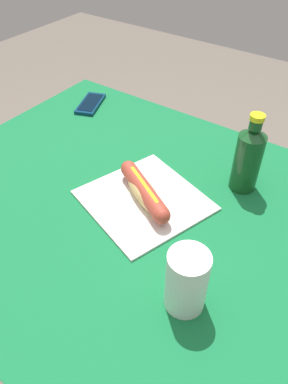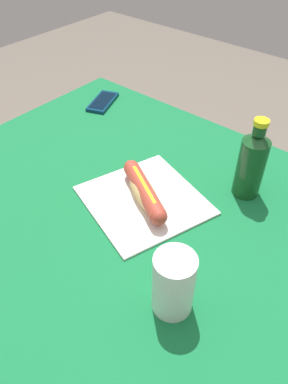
# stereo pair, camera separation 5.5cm
# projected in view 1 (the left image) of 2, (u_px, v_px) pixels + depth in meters

# --- Properties ---
(ground_plane) EXTENTS (6.00, 6.00, 0.00)m
(ground_plane) POSITION_uv_depth(u_px,v_px,m) (128.00, 345.00, 1.43)
(ground_plane) COLOR #6B6056
(ground_plane) RESTS_ON ground
(dining_table) EXTENTS (1.02, 0.89, 0.78)m
(dining_table) POSITION_uv_depth(u_px,v_px,m) (121.00, 238.00, 1.01)
(dining_table) COLOR brown
(dining_table) RESTS_ON ground
(paper_wrapper) EXTENTS (0.34, 0.33, 0.01)m
(paper_wrapper) POSITION_uv_depth(u_px,v_px,m) (144.00, 200.00, 0.90)
(paper_wrapper) COLOR silver
(paper_wrapper) RESTS_ON dining_table
(hot_dog) EXTENTS (0.20, 0.13, 0.05)m
(hot_dog) POSITION_uv_depth(u_px,v_px,m) (144.00, 191.00, 0.88)
(hot_dog) COLOR #DBB26B
(hot_dog) RESTS_ON paper_wrapper
(cell_phone) EXTENTS (0.11, 0.15, 0.01)m
(cell_phone) POSITION_uv_depth(u_px,v_px,m) (91.00, 104.00, 1.25)
(cell_phone) COLOR #0A2D4C
(cell_phone) RESTS_ON dining_table
(soda_bottle) EXTENTS (0.07, 0.07, 0.21)m
(soda_bottle) POSITION_uv_depth(u_px,v_px,m) (248.00, 158.00, 0.88)
(soda_bottle) COLOR #14471E
(soda_bottle) RESTS_ON dining_table
(drinking_cup) EXTENTS (0.08, 0.08, 0.13)m
(drinking_cup) POSITION_uv_depth(u_px,v_px,m) (187.00, 281.00, 0.65)
(drinking_cup) COLOR white
(drinking_cup) RESTS_ON dining_table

